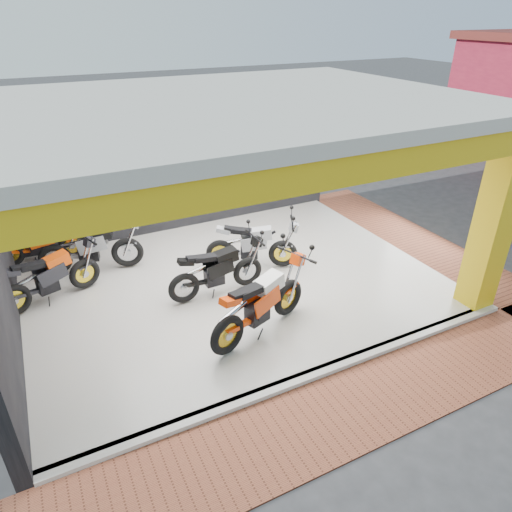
{
  "coord_description": "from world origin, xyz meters",
  "views": [
    {
      "loc": [
        -3.21,
        -5.36,
        5.0
      ],
      "look_at": [
        0.2,
        1.42,
        0.9
      ],
      "focal_mm": 32.0,
      "sensor_mm": 36.0,
      "label": 1
    }
  ],
  "objects": [
    {
      "name": "ground",
      "position": [
        0.0,
        0.0,
        0.0
      ],
      "size": [
        80.0,
        80.0,
        0.0
      ],
      "primitive_type": "plane",
      "color": "#2D2D30",
      "rests_on": "ground"
    },
    {
      "name": "showroom_floor",
      "position": [
        0.0,
        2.0,
        0.05
      ],
      "size": [
        8.0,
        6.0,
        0.1
      ],
      "primitive_type": "cube",
      "color": "white",
      "rests_on": "ground"
    },
    {
      "name": "showroom_ceiling",
      "position": [
        0.0,
        2.0,
        3.6
      ],
      "size": [
        8.4,
        6.4,
        0.2
      ],
      "primitive_type": "cube",
      "color": "beige",
      "rests_on": "corner_column"
    },
    {
      "name": "back_wall",
      "position": [
        0.0,
        5.1,
        1.75
      ],
      "size": [
        8.2,
        0.2,
        3.5
      ],
      "primitive_type": "cube",
      "color": "black",
      "rests_on": "ground"
    },
    {
      "name": "corner_column",
      "position": [
        3.75,
        -0.75,
        1.75
      ],
      "size": [
        0.5,
        0.5,
        3.5
      ],
      "primitive_type": "cube",
      "color": "gold",
      "rests_on": "ground"
    },
    {
      "name": "header_beam_front",
      "position": [
        0.0,
        -1.0,
        3.3
      ],
      "size": [
        8.4,
        0.3,
        0.4
      ],
      "primitive_type": "cube",
      "color": "gold",
      "rests_on": "corner_column"
    },
    {
      "name": "header_beam_right",
      "position": [
        4.0,
        2.0,
        3.3
      ],
      "size": [
        0.3,
        6.4,
        0.4
      ],
      "primitive_type": "cube",
      "color": "gold",
      "rests_on": "corner_column"
    },
    {
      "name": "floor_kerb",
      "position": [
        0.0,
        -1.02,
        0.05
      ],
      "size": [
        8.0,
        0.2,
        0.1
      ],
      "primitive_type": "cube",
      "color": "white",
      "rests_on": "ground"
    },
    {
      "name": "paver_front",
      "position": [
        0.0,
        -1.8,
        0.01
      ],
      "size": [
        9.0,
        1.4,
        0.03
      ],
      "primitive_type": "cube",
      "color": "brown",
      "rests_on": "ground"
    },
    {
      "name": "paver_right",
      "position": [
        4.8,
        2.0,
        0.01
      ],
      "size": [
        1.4,
        7.0,
        0.03
      ],
      "primitive_type": "cube",
      "color": "brown",
      "rests_on": "ground"
    },
    {
      "name": "moto_hero",
      "position": [
        0.37,
        0.48,
        0.8
      ],
      "size": [
        2.44,
        1.57,
        1.4
      ],
      "primitive_type": null,
      "rotation": [
        0.0,
        0.0,
        0.34
      ],
      "color": "#F7400A",
      "rests_on": "showroom_floor"
    },
    {
      "name": "moto_row_a",
      "position": [
        1.16,
        2.04,
        0.73
      ],
      "size": [
        2.17,
        1.62,
        1.26
      ],
      "primitive_type": null,
      "rotation": [
        0.0,
        0.0,
        -0.48
      ],
      "color": "#9C9EA3",
      "rests_on": "showroom_floor"
    },
    {
      "name": "moto_row_b",
      "position": [
        0.15,
        1.7,
        0.72
      ],
      "size": [
        2.05,
        0.78,
        1.25
      ],
      "primitive_type": null,
      "rotation": [
        0.0,
        0.0,
        0.01
      ],
      "color": "black",
      "rests_on": "showroom_floor"
    },
    {
      "name": "moto_row_c",
      "position": [
        -2.75,
        3.06,
        0.73
      ],
      "size": [
        2.2,
        1.36,
        1.26
      ],
      "primitive_type": null,
      "rotation": [
        0.0,
        0.0,
        0.31
      ],
      "color": "black",
      "rests_on": "showroom_floor"
    },
    {
      "name": "moto_row_d",
      "position": [
        -1.8,
        3.53,
        0.78
      ],
      "size": [
        2.37,
        1.35,
        1.37
      ],
      "primitive_type": null,
      "rotation": [
        0.0,
        0.0,
        -0.25
      ],
      "color": "#96999D",
      "rests_on": "showroom_floor"
    },
    {
      "name": "moto_row_e",
      "position": [
        -2.8,
        4.5,
        0.69
      ],
      "size": [
        2.02,
        0.98,
        1.18
      ],
      "primitive_type": null,
      "rotation": [
        0.0,
        0.0,
        -0.14
      ],
      "color": "#FF4A0A",
      "rests_on": "showroom_floor"
    }
  ]
}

